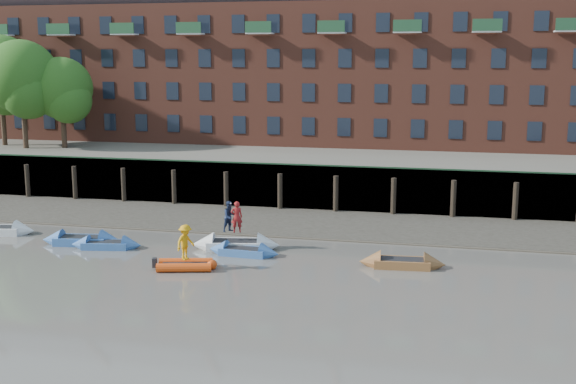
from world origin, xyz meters
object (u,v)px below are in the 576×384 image
(rowboat_6, at_px, (402,263))
(person_rib_crew, at_px, (185,242))
(rowboat_2, at_px, (106,245))
(rowboat_1, at_px, (82,240))
(rib_tender, at_px, (187,265))
(rowboat_4, at_px, (244,251))
(rowboat_3, at_px, (236,245))
(person_rower_b, at_px, (230,216))
(person_rower_a, at_px, (237,217))

(rowboat_6, relative_size, person_rib_crew, 2.46)
(rowboat_2, height_order, person_rib_crew, person_rib_crew)
(rowboat_1, relative_size, rowboat_2, 1.15)
(rowboat_1, height_order, person_rib_crew, person_rib_crew)
(rowboat_1, bearing_deg, person_rib_crew, -31.96)
(rowboat_1, height_order, rib_tender, rowboat_1)
(rowboat_1, distance_m, rowboat_4, 9.83)
(rowboat_2, height_order, rib_tender, rowboat_2)
(rowboat_2, relative_size, rowboat_3, 0.81)
(rowboat_1, height_order, rowboat_6, rowboat_1)
(person_rower_b, bearing_deg, rowboat_1, 137.01)
(rowboat_4, distance_m, rib_tender, 3.81)
(rowboat_1, bearing_deg, person_rower_a, -2.44)
(rowboat_1, relative_size, person_rower_b, 2.74)
(rowboat_3, bearing_deg, person_rib_crew, -118.35)
(rowboat_2, relative_size, person_rower_b, 2.37)
(rowboat_6, height_order, person_rib_crew, person_rib_crew)
(person_rower_a, bearing_deg, rowboat_2, -9.32)
(rowboat_2, bearing_deg, person_rower_b, 3.13)
(rowboat_2, relative_size, rib_tender, 1.34)
(rowboat_2, relative_size, rowboat_4, 1.02)
(rowboat_2, height_order, person_rower_a, person_rower_a)
(rowboat_2, xyz_separation_m, rib_tender, (5.97, -2.83, 0.02))
(person_rower_a, height_order, person_rower_b, person_rower_a)
(rowboat_3, xyz_separation_m, rowboat_4, (0.78, -1.10, -0.05))
(rowboat_1, xyz_separation_m, rowboat_6, (18.48, -0.52, -0.01))
(rowboat_3, distance_m, rowboat_6, 9.56)
(rowboat_2, xyz_separation_m, person_rower_b, (6.87, 1.60, 1.65))
(rowboat_1, relative_size, rowboat_3, 0.93)
(rowboat_3, bearing_deg, rowboat_4, -65.04)
(person_rower_b, bearing_deg, rowboat_6, -59.69)
(rowboat_6, height_order, rib_tender, rowboat_6)
(person_rower_a, distance_m, person_rower_b, 0.45)
(rowboat_3, bearing_deg, rib_tender, -117.15)
(rowboat_4, bearing_deg, rowboat_6, 0.92)
(person_rower_b, bearing_deg, rowboat_4, -97.00)
(rowboat_6, bearing_deg, rib_tender, -169.75)
(rowboat_1, distance_m, rowboat_6, 18.49)
(rowboat_2, xyz_separation_m, person_rower_a, (7.31, 1.50, 1.66))
(rowboat_3, xyz_separation_m, person_rower_a, (0.06, 0.04, 1.61))
(rowboat_4, xyz_separation_m, person_rower_b, (-1.16, 1.23, 1.65))
(rib_tender, relative_size, person_rower_b, 1.78)
(person_rower_a, bearing_deg, rowboat_1, -14.60)
(rowboat_3, height_order, person_rib_crew, person_rib_crew)
(rowboat_4, xyz_separation_m, person_rower_a, (-0.72, 1.14, 1.66))
(rowboat_1, distance_m, person_rower_a, 9.31)
(rowboat_6, bearing_deg, rowboat_3, 166.59)
(rowboat_1, xyz_separation_m, person_rower_b, (8.67, 1.11, 1.62))
(person_rib_crew, bearing_deg, rowboat_2, 86.66)
(person_rower_a, relative_size, person_rib_crew, 0.97)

